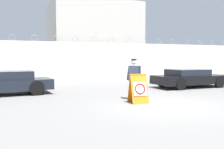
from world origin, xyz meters
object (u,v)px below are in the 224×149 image
(barricade_sign, at_px, (138,88))
(security_guard, at_px, (134,77))
(parked_car_front_coupe, at_px, (6,83))
(parked_car_far_side, at_px, (190,78))

(barricade_sign, distance_m, security_guard, 0.82)
(parked_car_front_coupe, height_order, parked_car_far_side, parked_car_front_coupe)
(barricade_sign, bearing_deg, parked_car_far_side, 38.00)
(security_guard, xyz_separation_m, parked_car_far_side, (5.36, 2.98, -0.41))
(parked_car_front_coupe, relative_size, parked_car_far_side, 0.97)
(security_guard, relative_size, parked_car_far_side, 0.38)
(barricade_sign, relative_size, parked_car_far_side, 0.25)
(barricade_sign, xyz_separation_m, parked_car_far_side, (5.49, 3.67, 0.00))
(security_guard, distance_m, parked_car_front_coupe, 6.39)
(barricade_sign, relative_size, parked_car_front_coupe, 0.26)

